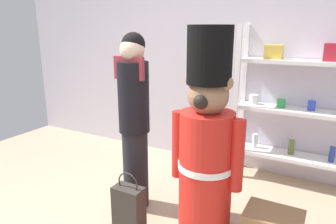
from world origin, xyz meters
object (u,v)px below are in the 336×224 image
object	(u,v)px
teddy_bear_guard	(206,145)
person_shopper	(134,117)
shopping_bag	(129,208)
merchandise_shelf	(295,106)

from	to	relation	value
teddy_bear_guard	person_shopper	bearing A→B (deg)	176.59
teddy_bear_guard	shopping_bag	bearing A→B (deg)	-151.91
merchandise_shelf	shopping_bag	distance (m)	2.01
merchandise_shelf	teddy_bear_guard	world-z (taller)	merchandise_shelf
teddy_bear_guard	person_shopper	world-z (taller)	teddy_bear_guard
shopping_bag	teddy_bear_guard	bearing A→B (deg)	28.09
teddy_bear_guard	shopping_bag	world-z (taller)	teddy_bear_guard
merchandise_shelf	shopping_bag	xyz separation A→B (m)	(-1.07, -1.56, -0.69)
teddy_bear_guard	merchandise_shelf	bearing A→B (deg)	68.30
teddy_bear_guard	shopping_bag	xyz separation A→B (m)	(-0.57, -0.30, -0.57)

